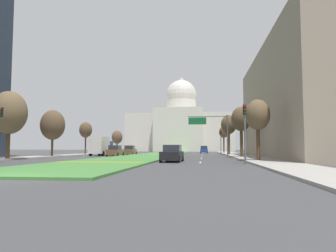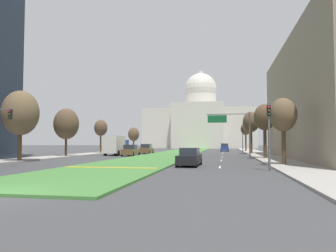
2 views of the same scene
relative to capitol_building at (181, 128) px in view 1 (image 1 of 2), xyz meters
The scene contains 24 objects.
ground_plane 53.76m from the capitol_building, 90.00° to the right, with size 260.00×260.00×0.00m, color #3D3D3F.
grass_median 59.07m from the capitol_building, 90.00° to the right, with size 8.48×96.99×0.14m, color #427A38.
median_curb_nose 94.64m from the capitol_building, 90.00° to the right, with size 7.63×0.50×0.04m, color gold.
lane_dashes_right 61.76m from the capitol_building, 81.97° to the right, with size 0.16×60.99×0.01m.
sidewalk_left 66.08m from the capitol_building, 103.09° to the right, with size 4.00×96.99×0.15m, color #9E9991.
sidewalk_right 66.08m from the capitol_building, 76.91° to the right, with size 4.00×96.99×0.15m, color #9E9991.
midrise_block_right 79.60m from the capitol_building, 71.55° to the right, with size 16.72×36.79×15.20m, color gray.
capitol_building is the anchor object (origin of this frame).
traffic_light_near_right 94.00m from the capitol_building, 82.45° to the right, with size 0.28×0.35×5.20m.
traffic_light_far_right 57.66m from the capitol_building, 77.59° to the right, with size 0.28×0.35×5.20m.
overhead_guide_sign 72.04m from the capitol_building, 81.89° to the right, with size 6.31×0.20×6.50m.
street_tree_left_near 87.91m from the capitol_building, 98.76° to the right, with size 3.98×3.98×7.91m.
street_tree_right_near 88.97m from the capitol_building, 80.73° to the right, with size 2.48×2.48×6.28m.
street_tree_left_mid 76.34m from the capitol_building, 100.80° to the right, with size 3.69×3.69×7.20m.
street_tree_right_mid 77.37m from the capitol_building, 79.51° to the right, with size 2.73×2.73×7.11m.
street_tree_left_far 63.66m from the capitol_building, 102.90° to the right, with size 2.47×2.47×6.41m.
street_tree_right_far 61.65m from the capitol_building, 77.21° to the right, with size 2.94×2.94×7.64m.
street_tree_left_distant 43.96m from the capitol_building, 108.43° to the right, with size 2.80×2.80×5.88m.
street_tree_right_distant 45.49m from the capitol_building, 72.35° to the right, with size 2.27×2.27×6.63m.
sedan_lead_stopped 89.97m from the capitol_building, 86.29° to the right, with size 2.00×4.73×1.66m.
sedan_midblock 71.45m from the capitol_building, 94.48° to the right, with size 1.95×4.16×1.77m.
sedan_distant 61.39m from the capitol_building, 95.27° to the right, with size 2.15×4.76×1.81m.
sedan_far_horizon 44.96m from the capitol_building, 78.42° to the right, with size 1.93×4.21×1.83m.
box_truck_delivery 69.76m from the capitol_building, 97.17° to the right, with size 2.40×6.40×3.20m.
Camera 1 is at (8.89, -12.34, 1.40)m, focal length 32.54 mm.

